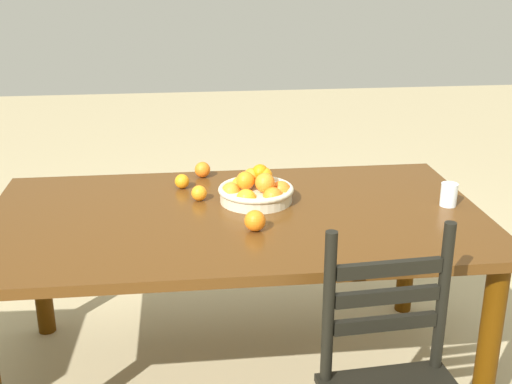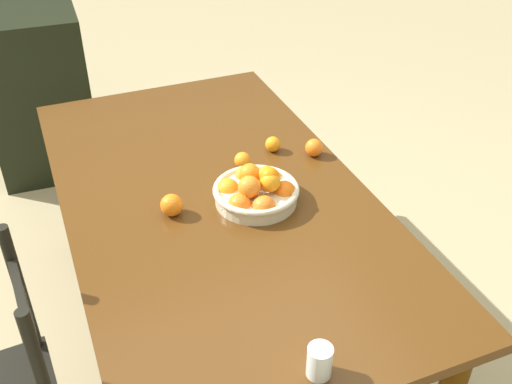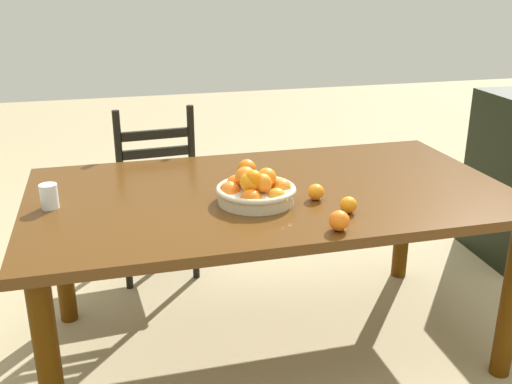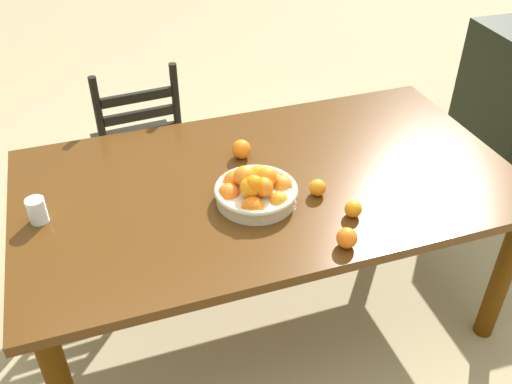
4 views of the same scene
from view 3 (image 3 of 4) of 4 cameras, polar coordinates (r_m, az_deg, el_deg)
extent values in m
plane|color=tan|center=(2.72, 1.23, -14.44)|extent=(12.00, 12.00, 0.00)
cube|color=#4F2D10|center=(2.39, 1.36, -0.18)|extent=(1.92, 1.06, 0.04)
cylinder|color=#4A2602|center=(2.10, -19.35, -15.89)|extent=(0.08, 0.08, 0.70)
cylinder|color=#4A2602|center=(2.57, 23.45, -9.48)|extent=(0.08, 0.08, 0.70)
cylinder|color=#4A2602|center=(2.87, -18.28, -5.64)|extent=(0.08, 0.08, 0.70)
cylinder|color=#4A2602|center=(3.22, 14.08, -2.30)|extent=(0.08, 0.08, 0.70)
cube|color=black|center=(3.22, -9.90, -0.10)|extent=(0.44, 0.44, 0.03)
cylinder|color=black|center=(3.50, -7.26, -2.35)|extent=(0.04, 0.04, 0.44)
cylinder|color=black|center=(3.45, -13.11, -3.04)|extent=(0.04, 0.04, 0.44)
cylinder|color=black|center=(3.17, -5.91, -4.71)|extent=(0.04, 0.04, 0.44)
cylinder|color=black|center=(3.12, -12.37, -5.52)|extent=(0.04, 0.04, 0.44)
cylinder|color=black|center=(3.00, -6.24, 3.76)|extent=(0.04, 0.04, 0.49)
cylinder|color=black|center=(2.95, -13.07, 3.05)|extent=(0.04, 0.04, 0.49)
cube|color=black|center=(2.99, -9.55, 2.09)|extent=(0.32, 0.05, 0.04)
cube|color=black|center=(2.97, -9.65, 3.78)|extent=(0.32, 0.05, 0.04)
cube|color=black|center=(2.94, -9.75, 5.50)|extent=(0.32, 0.05, 0.04)
cylinder|color=beige|center=(2.24, 0.00, -0.34)|extent=(0.29, 0.29, 0.05)
torus|color=beige|center=(2.23, 0.00, 0.27)|extent=(0.31, 0.31, 0.02)
sphere|color=orange|center=(2.26, 2.46, 0.33)|extent=(0.08, 0.08, 0.08)
sphere|color=orange|center=(2.33, 0.60, 0.93)|extent=(0.08, 0.08, 0.08)
sphere|color=orange|center=(2.30, -1.91, 0.68)|extent=(0.08, 0.08, 0.08)
sphere|color=orange|center=(2.23, -2.57, -0.01)|extent=(0.08, 0.08, 0.08)
sphere|color=orange|center=(2.14, -0.52, -0.80)|extent=(0.08, 0.08, 0.08)
sphere|color=orange|center=(2.18, 2.01, -0.53)|extent=(0.07, 0.07, 0.07)
sphere|color=orange|center=(2.17, -0.28, 1.29)|extent=(0.07, 0.07, 0.07)
sphere|color=orange|center=(2.24, 1.04, 1.42)|extent=(0.07, 0.07, 0.07)
sphere|color=orange|center=(2.25, -1.02, 1.46)|extent=(0.08, 0.08, 0.08)
sphere|color=orange|center=(2.18, -0.64, 0.96)|extent=(0.07, 0.07, 0.07)
sphere|color=orange|center=(2.18, 0.63, 0.90)|extent=(0.07, 0.07, 0.07)
sphere|color=orange|center=(2.52, -0.89, 2.31)|extent=(0.08, 0.08, 0.08)
sphere|color=orange|center=(2.01, 8.05, -2.76)|extent=(0.07, 0.07, 0.07)
sphere|color=orange|center=(2.27, 5.82, 0.00)|extent=(0.06, 0.06, 0.06)
sphere|color=orange|center=(2.16, 8.93, -1.24)|extent=(0.06, 0.06, 0.06)
cylinder|color=silver|center=(2.31, -19.37, -0.39)|extent=(0.07, 0.07, 0.09)
camera|label=1|loc=(4.60, -4.81, 21.92)|focal=46.38mm
camera|label=2|loc=(2.94, -40.79, 24.81)|focal=42.74mm
camera|label=4|loc=(0.65, -22.20, 62.47)|focal=39.51mm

